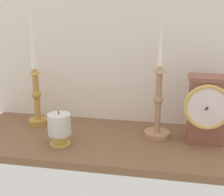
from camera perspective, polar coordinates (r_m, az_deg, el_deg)
The scene contains 6 objects.
ground_plane at distance 106.56cm, azimuth 1.16°, elevation -7.90°, with size 100.00×36.00×2.40cm, color brown.
back_wall at distance 115.42cm, azimuth 2.85°, elevation 11.44°, with size 120.00×2.00×65.00cm, color white.
mantel_clock at distance 104.45cm, azimuth 16.25°, elevation -1.83°, with size 14.32×10.64×21.45cm.
candlestick_tall_left at distance 104.98cm, azimuth 8.14°, elevation -0.88°, with size 8.45×8.45×38.07cm.
candlestick_tall_center at distance 117.37cm, azimuth -13.31°, elevation 2.72°, with size 7.08×7.08×42.04cm.
pillar_candle_front at distance 102.13cm, azimuth -9.24°, elevation -5.08°, with size 7.19×7.19×11.11cm.
Camera 1 is at (16.13, -95.23, 43.81)cm, focal length 51.94 mm.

